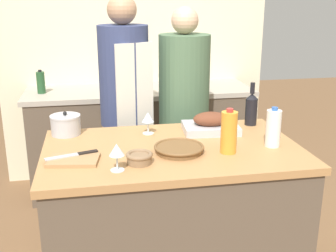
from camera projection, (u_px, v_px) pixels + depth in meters
name	position (u px, v px, depth m)	size (l,w,h in m)	color
kitchen_island	(172.00, 220.00, 2.42)	(1.39, 0.85, 0.90)	brown
back_counter	(141.00, 138.00, 3.79)	(1.95, 0.60, 0.91)	brown
back_wall	(135.00, 42.00, 3.87)	(2.45, 0.10, 2.55)	beige
roasting_pan	(211.00, 124.00, 2.53)	(0.34, 0.26, 0.12)	#BCBCC1
wicker_basket	(179.00, 149.00, 2.20)	(0.26, 0.26, 0.04)	brown
cutting_board	(74.00, 160.00, 2.08)	(0.27, 0.20, 0.02)	#AD7F51
stock_pot	(66.00, 125.00, 2.47)	(0.18, 0.18, 0.14)	#B7B7BC
mixing_bowl	(139.00, 157.00, 2.05)	(0.13, 0.13, 0.06)	#846647
juice_jug	(229.00, 132.00, 2.17)	(0.08, 0.08, 0.24)	orange
milk_jug	(273.00, 128.00, 2.27)	(0.08, 0.08, 0.22)	white
wine_bottle_green	(251.00, 108.00, 2.65)	(0.08, 0.08, 0.27)	black
wine_glass_left	(117.00, 151.00, 1.95)	(0.07, 0.07, 0.13)	silver
wine_glass_right	(148.00, 118.00, 2.47)	(0.07, 0.07, 0.13)	silver
knife_chef	(74.00, 155.00, 2.11)	(0.27, 0.11, 0.01)	#B7B7BC
stand_mixer	(187.00, 73.00, 3.62)	(0.18, 0.14, 0.34)	silver
condiment_bottle_tall	(203.00, 77.00, 3.74)	(0.05, 0.05, 0.18)	#332D28
condiment_bottle_short	(137.00, 77.00, 3.64)	(0.06, 0.06, 0.21)	#332D28
condiment_bottle_extra	(41.00, 82.00, 3.47)	(0.07, 0.07, 0.20)	#234C28
person_cook_aproned	(125.00, 106.00, 2.95)	(0.36, 0.38, 1.70)	beige
person_cook_guest	(184.00, 110.00, 3.07)	(0.36, 0.36, 1.62)	beige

